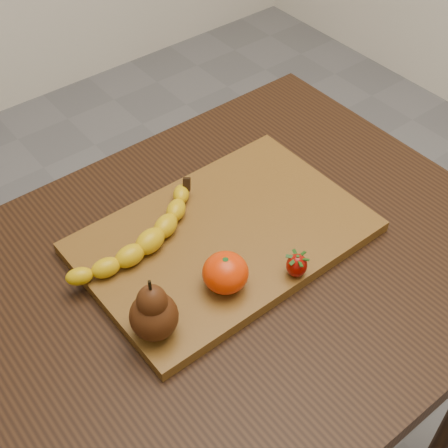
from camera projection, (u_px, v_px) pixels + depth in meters
table at (207, 317)px, 1.03m from camera, size 1.00×0.70×0.76m
cutting_board at (224, 237)px, 1.00m from camera, size 0.45×0.30×0.02m
banana at (150, 241)px, 0.96m from camera, size 0.24×0.11×0.04m
pear at (153, 308)px, 0.83m from camera, size 0.07×0.07×0.11m
mandarin at (225, 273)px, 0.90m from camera, size 0.09×0.09×0.06m
strawberry at (297, 265)px, 0.92m from camera, size 0.04×0.04×0.04m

